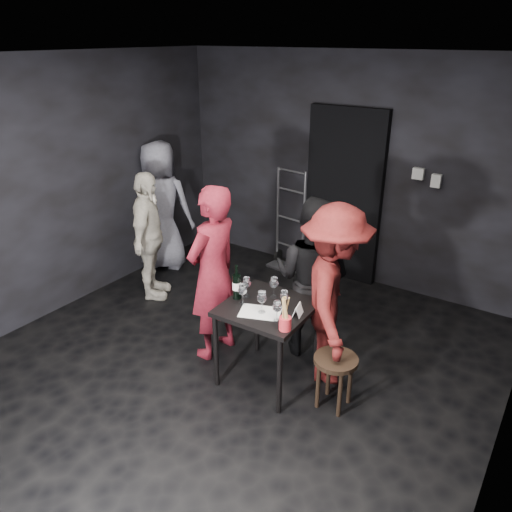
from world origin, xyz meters
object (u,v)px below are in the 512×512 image
Objects in this scene: bystander_cream at (149,237)px; wine_bottle at (237,286)px; hand_truck at (288,250)px; bystander_grey at (161,200)px; breadstick_cup at (285,314)px; woman_black at (312,275)px; man_maroon at (334,289)px; stool at (335,367)px; server_red at (213,264)px; tasting_table at (268,316)px.

wine_bottle is (1.67, -0.61, 0.13)m from bystander_cream.
wine_bottle is at bearing -62.74° from hand_truck.
bystander_grey is 3.12m from breadstick_cup.
man_maroon is (0.34, -0.25, 0.06)m from woman_black.
server_red reaches higher than stool.
server_red is at bearing 161.36° from breadstick_cup.
hand_truck is at bearing 109.14° from wine_bottle.
hand_truck is 2.01m from woman_black.
wine_bottle is 0.64m from breadstick_cup.
bystander_cream reaches higher than stool.
man_maroon is 5.63× the size of wine_bottle.
breadstick_cup is (-0.12, -0.60, 0.01)m from man_maroon.
bystander_cream is at bearing 160.37° from breadstick_cup.
server_red is at bearing 176.59° from stool.
stool is at bearing 2.79° from wine_bottle.
bystander_grey reaches higher than stool.
breadstick_cup is at bearing 141.61° from man_maroon.
bystander_grey is at bearing 148.57° from wine_bottle.
bystander_grey is at bearing -17.75° from woman_black.
breadstick_cup is (0.31, -0.24, 0.23)m from tasting_table.
tasting_table is 0.61m from man_maroon.
server_red is 6.24× the size of breadstick_cup.
bystander_grey is 6.14× the size of breadstick_cup.
wine_bottle reaches higher than stool.
server_red is at bearing 125.62° from bystander_grey.
tasting_table is 2.75m from bystander_grey.
stool is 0.93m from woman_black.
woman_black reaches higher than wine_bottle.
bystander_cream reaches higher than breadstick_cup.
bystander_cream reaches higher than wine_bottle.
wine_bottle is (-0.39, -0.65, 0.06)m from woman_black.
server_red reaches higher than hand_truck.
stool is 1.51× the size of wine_bottle.
man_maroon is 1.18× the size of bystander_cream.
wine_bottle is at bearing 74.93° from server_red.
woman_black is (-0.56, 0.60, 0.43)m from stool.
tasting_table is (1.06, -2.16, 0.42)m from hand_truck.
bystander_cream is 4.94× the size of breadstick_cup.
server_red is 1.26× the size of bystander_cream.
server_red is at bearing 160.88° from wine_bottle.
hand_truck is at bearing -60.48° from bystander_cream.
hand_truck is at bearing -167.63° from bystander_grey.
bystander_grey is at bearing -119.54° from server_red.
server_red reaches higher than bystander_grey.
server_red reaches higher than bystander_cream.
wine_bottle is (-0.94, -0.05, 0.49)m from stool.
stool is 0.25× the size of server_red.
breadstick_cup is (-0.34, -0.25, 0.51)m from stool.
tasting_table is at bearing -137.07° from bystander_cream.
man_maroon is at bearing 28.64° from wine_bottle.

